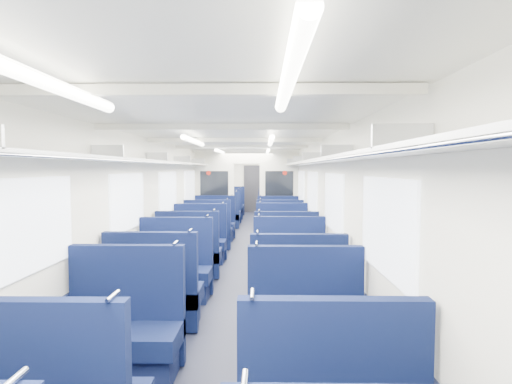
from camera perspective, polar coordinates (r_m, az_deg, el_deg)
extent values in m
cube|color=black|center=(8.52, -2.01, -9.34)|extent=(2.80, 18.00, 0.01)
cube|color=white|center=(8.33, -2.04, 6.65)|extent=(2.80, 18.00, 0.01)
cube|color=silver|center=(8.53, -11.46, -1.40)|extent=(0.02, 18.00, 2.35)
cube|color=#0F1634|center=(8.63, -11.30, -6.86)|extent=(0.03, 17.90, 0.70)
cube|color=silver|center=(8.38, 7.57, -1.44)|extent=(0.02, 18.00, 2.35)
cube|color=#0F1634|center=(8.49, 7.43, -7.00)|extent=(0.03, 17.90, 0.70)
cube|color=silver|center=(17.32, -0.46, 1.04)|extent=(2.80, 0.02, 2.35)
cube|color=#B2B5BA|center=(8.47, -10.33, 3.97)|extent=(0.34, 17.40, 0.04)
cylinder|color=silver|center=(8.43, -9.13, 3.85)|extent=(0.02, 17.40, 0.02)
cube|color=#B2B5BA|center=(4.61, -20.17, 5.38)|extent=(0.34, 0.03, 0.14)
cube|color=#B2B5BA|center=(6.52, -13.80, 4.83)|extent=(0.34, 0.03, 0.14)
cube|color=#B2B5BA|center=(8.47, -10.34, 4.51)|extent=(0.34, 0.03, 0.14)
cube|color=#B2B5BA|center=(10.43, -8.18, 4.30)|extent=(0.34, 0.03, 0.14)
cube|color=#B2B5BA|center=(12.41, -6.71, 4.15)|extent=(0.34, 0.03, 0.14)
cube|color=#B2B5BA|center=(14.40, -5.64, 4.04)|extent=(0.34, 0.03, 0.14)
cube|color=#B2B5BA|center=(16.39, -4.83, 3.96)|extent=(0.34, 0.03, 0.14)
cube|color=#B2B5BA|center=(8.34, 6.38, 4.01)|extent=(0.34, 17.40, 0.04)
cylinder|color=silver|center=(8.32, 5.15, 3.88)|extent=(0.02, 17.40, 0.02)
cube|color=#B2B5BA|center=(2.44, 19.88, 7.41)|extent=(0.34, 0.03, 0.14)
cube|color=#B2B5BA|center=(4.38, 11.34, 5.65)|extent=(0.34, 0.03, 0.14)
cube|color=#B2B5BA|center=(6.35, 8.09, 4.94)|extent=(0.34, 0.03, 0.14)
cube|color=#B2B5BA|center=(8.34, 6.39, 4.56)|extent=(0.34, 0.03, 0.14)
cube|color=#B2B5BA|center=(10.33, 5.34, 4.33)|extent=(0.34, 0.03, 0.14)
cube|color=#B2B5BA|center=(12.33, 4.64, 4.17)|extent=(0.34, 0.03, 0.14)
cube|color=#B2B5BA|center=(14.32, 4.13, 4.05)|extent=(0.34, 0.03, 0.14)
cube|color=#B2B5BA|center=(16.32, 3.74, 3.96)|extent=(0.34, 0.03, 0.14)
cube|color=white|center=(3.62, -29.23, -4.21)|extent=(0.02, 1.30, 0.75)
cube|color=white|center=(5.72, -17.57, -1.32)|extent=(0.02, 1.30, 0.75)
cube|color=white|center=(7.92, -12.28, 0.01)|extent=(0.02, 1.30, 0.75)
cube|color=white|center=(10.17, -9.31, 0.76)|extent=(0.02, 1.30, 0.75)
cube|color=white|center=(12.94, -7.09, 1.32)|extent=(0.02, 1.30, 0.75)
cube|color=white|center=(15.22, -5.88, 1.63)|extent=(0.02, 1.30, 0.75)
cube|color=white|center=(3.27, 17.78, -4.71)|extent=(0.02, 1.30, 0.75)
cube|color=white|center=(5.50, 10.85, -1.40)|extent=(0.02, 1.30, 0.75)
cube|color=white|center=(7.77, 7.95, -0.01)|extent=(0.02, 1.30, 0.75)
cube|color=white|center=(10.05, 6.36, 0.76)|extent=(0.02, 1.30, 0.75)
cube|color=white|center=(12.84, 5.19, 1.32)|extent=(0.02, 1.30, 0.75)
cube|color=white|center=(15.14, 4.56, 1.63)|extent=(0.02, 1.30, 0.75)
cube|color=silver|center=(2.38, -9.91, 13.96)|extent=(2.70, 0.06, 0.06)
cube|color=silver|center=(4.35, -4.86, 9.15)|extent=(2.70, 0.06, 0.06)
cube|color=silver|center=(6.33, -3.01, 7.33)|extent=(2.70, 0.06, 0.06)
cube|color=silver|center=(8.32, -2.04, 6.37)|extent=(2.70, 0.06, 0.06)
cube|color=silver|center=(10.32, -1.45, 5.78)|extent=(2.70, 0.06, 0.06)
cube|color=silver|center=(12.32, -1.06, 5.39)|extent=(2.70, 0.06, 0.06)
cube|color=silver|center=(14.31, -0.77, 5.10)|extent=(2.70, 0.06, 0.06)
cube|color=silver|center=(16.31, -0.56, 4.88)|extent=(2.70, 0.06, 0.06)
cylinder|color=white|center=(2.09, -28.10, 13.74)|extent=(0.07, 1.60, 0.07)
cylinder|color=white|center=(5.90, -8.73, 7.10)|extent=(0.07, 1.60, 0.07)
cylinder|color=white|center=(9.36, -5.10, 5.72)|extent=(0.07, 1.60, 0.07)
cylinder|color=white|center=(13.84, -3.12, 4.95)|extent=(0.07, 1.60, 0.07)
cylinder|color=white|center=(1.85, 4.62, 15.56)|extent=(0.07, 1.60, 0.07)
cylinder|color=white|center=(5.81, 2.11, 7.19)|extent=(0.07, 1.60, 0.07)
cylinder|color=white|center=(9.31, 1.68, 5.74)|extent=(0.07, 1.60, 0.07)
cylinder|color=white|center=(13.81, 1.46, 4.96)|extent=(0.07, 1.60, 0.07)
cube|color=black|center=(17.27, -0.47, 0.45)|extent=(0.75, 0.06, 2.00)
cube|color=silver|center=(11.01, -5.87, -0.30)|extent=(1.05, 0.08, 2.35)
cube|color=black|center=(10.95, -5.90, 0.86)|extent=(0.76, 0.02, 0.80)
cylinder|color=#B71A0C|center=(10.95, -6.70, 2.69)|extent=(0.12, 0.01, 0.12)
cube|color=silver|center=(10.94, 3.27, -0.31)|extent=(1.05, 0.08, 2.35)
cube|color=black|center=(10.88, 3.29, 0.86)|extent=(0.76, 0.02, 0.80)
cylinder|color=#B71A0C|center=(10.87, 4.09, 2.70)|extent=(0.12, 0.01, 0.12)
cube|color=silver|center=(10.92, -1.32, 4.94)|extent=(0.70, 0.08, 0.35)
cylinder|color=silver|center=(1.65, -31.25, -21.93)|extent=(0.02, 0.16, 0.02)
cylinder|color=silver|center=(2.39, -19.55, -13.65)|extent=(0.02, 0.16, 0.02)
cylinder|color=silver|center=(2.29, -0.56, -14.22)|extent=(0.02, 0.16, 0.02)
cube|color=#0D173E|center=(4.00, -18.62, -18.93)|extent=(1.07, 0.56, 0.18)
cube|color=#0D1434|center=(4.09, -18.56, -21.89)|extent=(0.98, 0.45, 0.27)
cube|color=#0D173E|center=(4.12, -17.58, -14.91)|extent=(1.07, 0.10, 1.14)
cylinder|color=silver|center=(3.86, -11.32, -7.05)|extent=(0.02, 0.16, 0.02)
cube|color=#0D173E|center=(3.80, 7.28, -20.02)|extent=(1.07, 0.56, 0.18)
cube|color=#0D1434|center=(3.89, 7.25, -23.11)|extent=(0.98, 0.45, 0.27)
cube|color=#0D173E|center=(3.93, 6.92, -15.71)|extent=(1.07, 0.10, 1.14)
cylinder|color=silver|center=(3.76, 0.06, -7.27)|extent=(0.02, 0.16, 0.02)
cube|color=#0D173E|center=(5.10, -13.86, -13.90)|extent=(1.07, 0.56, 0.18)
cube|color=#0D1434|center=(5.17, -13.83, -16.32)|extent=(0.98, 0.45, 0.27)
cube|color=#0D173E|center=(4.83, -14.61, -12.15)|extent=(1.07, 0.10, 1.14)
cylinder|color=silver|center=(4.60, -9.27, -5.35)|extent=(0.02, 0.16, 0.02)
cube|color=#0D173E|center=(4.86, 5.76, -14.71)|extent=(1.07, 0.56, 0.18)
cube|color=#0D1434|center=(4.93, 5.74, -17.23)|extent=(0.98, 0.45, 0.27)
cube|color=#0D173E|center=(4.57, 6.02, -12.93)|extent=(1.07, 0.10, 1.14)
cylinder|color=silver|center=(4.43, 0.21, -5.65)|extent=(0.02, 0.16, 0.02)
cube|color=#0D173E|center=(5.96, -11.55, -11.33)|extent=(1.07, 0.56, 0.18)
cube|color=#0D1434|center=(6.02, -11.52, -13.44)|extent=(0.98, 0.45, 0.27)
cube|color=#0D173E|center=(6.13, -11.11, -8.78)|extent=(1.07, 0.10, 1.14)
cylinder|color=silver|center=(5.96, -6.91, -3.36)|extent=(0.02, 0.16, 0.02)
cube|color=#0D173E|center=(5.95, 4.83, -11.31)|extent=(1.07, 0.56, 0.18)
cube|color=#0D1434|center=(6.01, 4.82, -13.42)|extent=(0.98, 0.45, 0.27)
cube|color=#0D173E|center=(6.12, 4.69, -8.75)|extent=(1.07, 0.10, 1.14)
cylinder|color=silver|center=(6.01, 0.41, -3.27)|extent=(0.02, 0.16, 0.02)
cube|color=#0D173E|center=(7.20, -9.29, -8.76)|extent=(1.07, 0.56, 0.18)
cube|color=#0D1434|center=(7.25, -9.27, -10.52)|extent=(0.98, 0.45, 0.27)
cube|color=#0D173E|center=(6.94, -9.64, -7.35)|extent=(1.07, 0.10, 1.14)
cylinder|color=silver|center=(6.78, -5.93, -2.54)|extent=(0.02, 0.16, 0.02)
cube|color=#0D173E|center=(7.07, 4.19, -8.95)|extent=(1.07, 0.56, 0.18)
cube|color=#0D1434|center=(7.12, 4.19, -10.74)|extent=(0.98, 0.45, 0.27)
cube|color=#0D173E|center=(6.80, 4.31, -7.52)|extent=(1.07, 0.10, 1.14)
cylinder|color=silver|center=(6.71, 0.47, -2.58)|extent=(0.02, 0.16, 0.02)
cube|color=#0D173E|center=(8.15, -8.04, -7.32)|extent=(1.07, 0.56, 0.18)
cube|color=#0D1434|center=(8.20, -8.03, -8.89)|extent=(0.98, 0.45, 0.27)
cube|color=#0D173E|center=(8.34, -7.81, -5.53)|extent=(1.07, 0.10, 1.14)
cylinder|color=silver|center=(8.21, -4.72, -1.51)|extent=(0.02, 0.16, 0.02)
cube|color=#0D173E|center=(8.26, 3.72, -7.16)|extent=(1.07, 0.56, 0.18)
cube|color=#0D1434|center=(8.30, 3.72, -8.71)|extent=(0.98, 0.45, 0.27)
cube|color=#0D173E|center=(8.44, 3.65, -5.39)|extent=(1.07, 0.10, 1.14)
cylinder|color=silver|center=(8.37, 0.57, -1.41)|extent=(0.02, 0.16, 0.02)
cube|color=#0D173E|center=(9.57, -6.68, -5.73)|extent=(1.07, 0.56, 0.18)
cube|color=#0D1434|center=(9.60, -6.67, -7.08)|extent=(0.98, 0.45, 0.27)
cube|color=#0D173E|center=(9.31, -6.87, -4.59)|extent=(1.07, 0.10, 1.14)
cylinder|color=silver|center=(9.20, -4.11, -0.99)|extent=(0.02, 0.16, 0.02)
cube|color=#0D173E|center=(9.51, 3.35, -5.77)|extent=(1.07, 0.56, 0.18)
cube|color=#0D1434|center=(9.54, 3.35, -7.12)|extent=(0.98, 0.45, 0.27)
cube|color=#0D173E|center=(9.25, 3.42, -4.63)|extent=(1.07, 0.10, 1.14)
cylinder|color=silver|center=(9.18, 0.61, -0.99)|extent=(0.02, 0.16, 0.02)
cube|color=#0D173E|center=(10.60, -5.92, -4.84)|extent=(1.07, 0.56, 0.18)
cube|color=#0D1434|center=(10.63, -5.91, -6.06)|extent=(0.98, 0.45, 0.27)
cube|color=#0D173E|center=(10.79, -5.78, -3.50)|extent=(1.07, 0.10, 1.14)
cylinder|color=silver|center=(10.69, -3.39, -0.38)|extent=(0.02, 0.16, 0.02)
cube|color=#0D173E|center=(10.33, 3.16, -5.04)|extent=(1.07, 0.56, 0.18)
cube|color=#0D1434|center=(10.36, 3.16, -6.29)|extent=(0.98, 0.45, 0.27)
cube|color=#0D173E|center=(10.52, 3.12, -3.66)|extent=(1.07, 0.10, 1.14)
cylinder|color=silver|center=(10.46, 0.66, -0.46)|extent=(0.02, 0.16, 0.02)
cube|color=#0D173E|center=(12.76, -4.73, -3.44)|extent=(1.07, 0.56, 0.18)
cube|color=#0D1434|center=(12.79, -4.73, -4.46)|extent=(0.98, 0.45, 0.27)
cube|color=#0D173E|center=(12.51, -4.84, -2.55)|extent=(1.07, 0.10, 1.14)
cylinder|color=silver|center=(12.43, -2.78, 0.14)|extent=(0.02, 0.16, 0.02)
cube|color=#0D173E|center=(12.57, 2.77, -3.54)|extent=(1.07, 0.56, 0.18)
cube|color=#0D1434|center=(12.60, 2.77, -4.57)|extent=(0.98, 0.45, 0.27)
cube|color=#0D173E|center=(12.32, 2.81, -2.63)|extent=(1.07, 0.10, 1.14)
cylinder|color=silver|center=(12.27, 0.71, 0.10)|extent=(0.02, 0.16, 0.02)
cube|color=#0D173E|center=(13.57, -4.39, -3.04)|extent=(1.07, 0.56, 0.18)
cube|color=#0D1434|center=(13.60, -4.38, -3.99)|extent=(0.98, 0.45, 0.27)
cube|color=#0D173E|center=(13.77, -4.30, -2.01)|extent=(1.07, 0.10, 1.14)
cylinder|color=silver|center=(13.70, -2.43, 0.44)|extent=(0.02, 0.16, 0.02)
cube|color=#0D173E|center=(13.54, 2.64, -3.04)|extent=(1.07, 0.56, 0.18)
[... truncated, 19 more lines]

